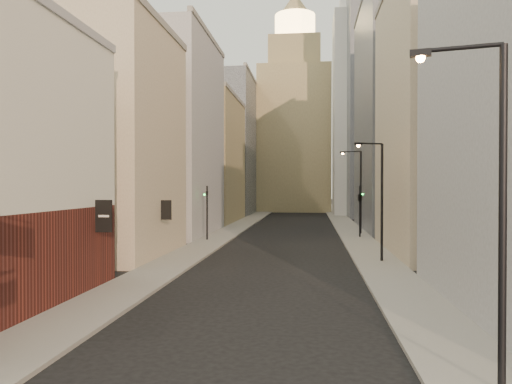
% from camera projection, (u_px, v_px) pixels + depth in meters
% --- Properties ---
extents(sidewalk_left, '(3.00, 140.00, 0.15)m').
position_uv_depth(sidewalk_left, '(242.00, 224.00, 63.72)').
color(sidewalk_left, gray).
rests_on(sidewalk_left, ground).
extents(sidewalk_right, '(3.00, 140.00, 0.15)m').
position_uv_depth(sidewalk_right, '(345.00, 225.00, 62.29)').
color(sidewalk_right, gray).
rests_on(sidewalk_right, ground).
extents(left_bldg_beige, '(8.00, 12.00, 16.00)m').
position_uv_depth(left_bldg_beige, '(110.00, 144.00, 35.40)').
color(left_bldg_beige, tan).
rests_on(left_bldg_beige, ground).
extents(left_bldg_grey, '(8.00, 16.00, 20.00)m').
position_uv_depth(left_bldg_grey, '(172.00, 137.00, 51.27)').
color(left_bldg_grey, gray).
rests_on(left_bldg_grey, ground).
extents(left_bldg_tan, '(8.00, 18.00, 17.00)m').
position_uv_depth(left_bldg_tan, '(208.00, 161.00, 69.18)').
color(left_bldg_tan, '#8B7B54').
rests_on(left_bldg_tan, ground).
extents(left_bldg_wingrid, '(8.00, 20.00, 24.00)m').
position_uv_depth(left_bldg_wingrid, '(231.00, 147.00, 89.02)').
color(left_bldg_wingrid, gray).
rests_on(left_bldg_wingrid, ground).
extents(right_bldg_beige, '(8.00, 16.00, 20.00)m').
position_uv_depth(right_bldg_beige, '(444.00, 118.00, 36.72)').
color(right_bldg_beige, tan).
rests_on(right_bldg_beige, ground).
extents(right_bldg_wingrid, '(8.00, 20.00, 26.00)m').
position_uv_depth(right_bldg_wingrid, '(398.00, 115.00, 56.56)').
color(right_bldg_wingrid, gray).
rests_on(right_bldg_wingrid, ground).
extents(highrise, '(21.00, 23.00, 51.20)m').
position_uv_depth(highrise, '(406.00, 63.00, 83.57)').
color(highrise, gray).
rests_on(highrise, ground).
extents(clock_tower, '(14.00, 14.00, 44.90)m').
position_uv_depth(clock_tower, '(295.00, 123.00, 99.67)').
color(clock_tower, '#8B7B54').
rests_on(clock_tower, ground).
extents(white_tower, '(8.00, 8.00, 41.50)m').
position_uv_depth(white_tower, '(357.00, 106.00, 84.54)').
color(white_tower, silver).
rests_on(white_tower, ground).
extents(streetlamp_near, '(2.16, 0.67, 8.36)m').
position_uv_depth(streetlamp_near, '(493.00, 195.00, 11.74)').
color(streetlamp_near, black).
rests_on(streetlamp_near, ground).
extents(streetlamp_mid, '(1.91, 0.95, 7.76)m').
position_uv_depth(streetlamp_mid, '(379.00, 195.00, 32.15)').
color(streetlamp_mid, black).
rests_on(streetlamp_mid, ground).
extents(streetlamp_far, '(2.17, 0.88, 8.58)m').
position_uv_depth(streetlamp_far, '(359.00, 187.00, 50.91)').
color(streetlamp_far, black).
rests_on(streetlamp_far, ground).
extents(traffic_light_left, '(0.57, 0.48, 5.00)m').
position_uv_depth(traffic_light_left, '(207.00, 201.00, 44.93)').
color(traffic_light_left, black).
rests_on(traffic_light_left, ground).
extents(traffic_light_right, '(0.66, 0.65, 5.00)m').
position_uv_depth(traffic_light_right, '(360.00, 197.00, 47.37)').
color(traffic_light_right, black).
rests_on(traffic_light_right, ground).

